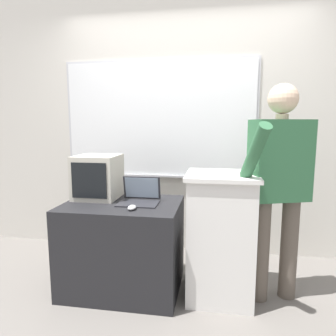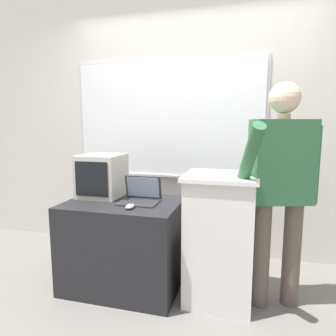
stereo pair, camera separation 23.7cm
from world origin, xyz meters
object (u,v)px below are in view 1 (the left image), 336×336
Objects in this scene: computer_mouse_by_laptop at (132,208)px; side_desk at (123,245)px; crt_monitor at (98,177)px; laptop at (140,195)px; wireless_keyboard at (223,174)px; person_presenter at (279,179)px; lectern_podium at (220,236)px.

side_desk is at bearing 125.96° from computer_mouse_by_laptop.
computer_mouse_by_laptop is 0.53m from crt_monitor.
laptop is 0.78× the size of wireless_keyboard.
crt_monitor reaches higher than side_desk.
side_desk is 1.35m from person_presenter.
crt_monitor is at bearing 169.36° from wireless_keyboard.
laptop reaches higher than computer_mouse_by_laptop.
crt_monitor is (-1.05, 0.13, 0.42)m from lectern_podium.
person_presenter is (0.42, 0.03, 0.46)m from lectern_podium.
laptop is at bearing 170.72° from wireless_keyboard.
side_desk is at bearing 175.35° from wireless_keyboard.
lectern_podium is 9.90× the size of computer_mouse_by_laptop.
wireless_keyboard is 0.72m from computer_mouse_by_laptop.
lectern_podium is 2.66× the size of crt_monitor.
crt_monitor is at bearing 158.38° from person_presenter.
lectern_podium is 0.51m from wireless_keyboard.
lectern_podium is at bearing 94.85° from wireless_keyboard.
side_desk is 0.44m from computer_mouse_by_laptop.
side_desk is 0.62m from crt_monitor.
wireless_keyboard is at bearing -85.15° from lectern_podium.
lectern_podium is at bearing -7.26° from crt_monitor.
laptop is (-1.07, 0.01, -0.17)m from person_presenter.
crt_monitor is at bearing 172.74° from lectern_podium.
person_presenter is 1.12m from computer_mouse_by_laptop.
wireless_keyboard reaches higher than computer_mouse_by_laptop.
person_presenter reaches higher than laptop.
lectern_podium reaches higher than side_desk.
laptop is at bearing 176.23° from lectern_podium.
lectern_podium is 3.13× the size of laptop.
crt_monitor reaches higher than computer_mouse_by_laptop.
lectern_podium is 0.71m from laptop.
computer_mouse_by_laptop is at bearing -91.43° from laptop.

